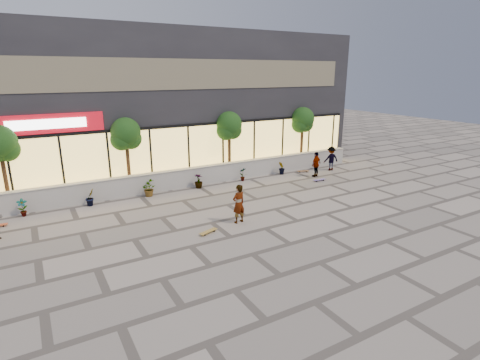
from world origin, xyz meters
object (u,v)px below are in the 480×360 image
tree_midwest (126,136)px  skater_right_far (331,159)px  tree_mideast (229,127)px  skateboard_right_near (303,171)px  skater_center (239,204)px  skateboard_right_far (319,180)px  tree_west (0,146)px  skater_right_near (316,164)px  tree_east (303,121)px  skateboard_center (208,231)px

tree_midwest → skater_right_far: bearing=-9.1°
tree_mideast → skateboard_right_near: tree_mideast is taller
skater_center → skateboard_right_far: (7.15, 3.03, -0.75)m
tree_west → skater_center: 10.86m
skateboard_right_far → tree_midwest: bearing=160.7°
tree_mideast → skater_right_near: tree_mideast is taller
tree_midwest → skater_right_near: (10.50, -2.67, -2.22)m
skater_center → tree_east: bearing=-153.6°
skater_center → skateboard_center: bearing=2.7°
skateboard_center → skateboard_right_far: bearing=2.0°
tree_west → skateboard_right_near: (16.00, -1.50, -2.91)m
skater_center → skater_right_near: bearing=-163.8°
tree_midwest → skateboard_right_near: 11.00m
skater_right_far → skateboard_right_near: 2.03m
tree_east → skater_center: (-8.63, -6.58, -2.15)m
skater_right_far → skateboard_right_far: skater_right_far is taller
skateboard_right_near → skater_right_near: bearing=-67.4°
tree_west → skateboard_center: (6.78, -6.97, -2.90)m
tree_midwest → skateboard_right_near: bearing=-8.1°
skater_right_near → skateboard_right_far: 1.21m
skateboard_right_near → skateboard_right_far: skateboard_right_far is taller
skateboard_right_near → skateboard_right_far: bearing=-80.3°
tree_west → skater_right_far: size_ratio=2.54×
tree_east → skater_right_far: 3.09m
tree_east → skateboard_right_near: (-1.00, -1.50, -2.91)m
skateboard_right_far → tree_west: bearing=167.3°
skateboard_right_far → tree_east: bearing=67.7°
skater_right_far → tree_mideast: bearing=-5.9°
skateboard_right_near → skateboard_center: bearing=-126.7°
skateboard_center → skateboard_right_near: size_ratio=1.13×
skateboard_center → skateboard_right_far: 9.39m
tree_mideast → skateboard_right_near: bearing=-18.4°
skater_right_near → skateboard_center: bearing=7.2°
tree_mideast → skater_right_far: tree_mideast is taller
skater_right_near → tree_west: bearing=-27.3°
tree_west → tree_east: size_ratio=1.00×
tree_midwest → skater_right_far: (12.35, -1.98, -2.22)m
skater_center → tree_west: bearing=-49.1°
tree_east → skater_right_near: 3.61m
skater_right_near → skateboard_right_far: skater_right_near is taller
tree_mideast → skater_right_far: size_ratio=2.54×
tree_west → skater_right_near: bearing=-9.5°
skater_center → skater_right_far: 10.53m
skater_right_far → skateboard_right_far: (-2.32, -1.57, -0.69)m
skateboard_center → skateboard_right_far: size_ratio=1.04×
tree_mideast → tree_east: (5.50, 0.00, 0.00)m
skater_center → skateboard_right_near: (7.63, 5.08, -0.76)m
tree_midwest → skater_center: 7.50m
tree_midwest → tree_east: bearing=0.0°
tree_mideast → skater_center: bearing=-115.4°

